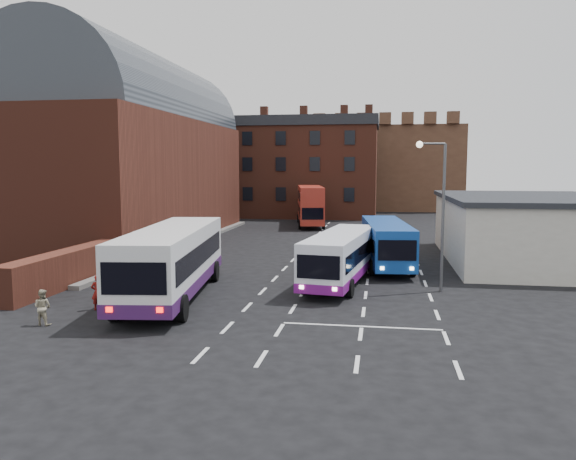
% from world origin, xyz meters
% --- Properties ---
extents(ground, '(180.00, 180.00, 0.00)m').
position_xyz_m(ground, '(0.00, 0.00, 0.00)').
color(ground, black).
extents(railway_station, '(12.00, 28.00, 16.00)m').
position_xyz_m(railway_station, '(-15.50, 21.00, 7.64)').
color(railway_station, '#602B1E').
rests_on(railway_station, ground).
extents(forecourt_wall, '(1.20, 10.00, 1.80)m').
position_xyz_m(forecourt_wall, '(-10.20, 2.00, 0.90)').
color(forecourt_wall, '#602B1E').
rests_on(forecourt_wall, ground).
extents(cream_building, '(10.40, 16.40, 4.25)m').
position_xyz_m(cream_building, '(15.00, 14.00, 2.16)').
color(cream_building, beige).
rests_on(cream_building, ground).
extents(brick_terrace, '(22.00, 10.00, 11.00)m').
position_xyz_m(brick_terrace, '(-6.00, 46.00, 5.50)').
color(brick_terrace, brown).
rests_on(brick_terrace, ground).
extents(castle_keep, '(22.00, 22.00, 12.00)m').
position_xyz_m(castle_keep, '(6.00, 66.00, 6.00)').
color(castle_keep, brown).
rests_on(castle_keep, ground).
extents(bus_white_outbound, '(4.27, 12.13, 3.24)m').
position_xyz_m(bus_white_outbound, '(-3.85, 0.52, 1.91)').
color(bus_white_outbound, white).
rests_on(bus_white_outbound, ground).
extents(bus_white_inbound, '(3.48, 9.90, 2.64)m').
position_xyz_m(bus_white_inbound, '(3.62, 4.98, 1.56)').
color(bus_white_inbound, white).
rests_on(bus_white_inbound, ground).
extents(bus_blue, '(3.33, 10.15, 2.72)m').
position_xyz_m(bus_blue, '(6.00, 10.56, 1.60)').
color(bus_blue, '#114199').
rests_on(bus_blue, ground).
extents(bus_red_double, '(4.05, 10.58, 4.13)m').
position_xyz_m(bus_red_double, '(-1.65, 34.19, 2.20)').
color(bus_red_double, '#AB2B1E').
rests_on(bus_red_double, ground).
extents(street_lamp, '(1.44, 0.55, 7.27)m').
position_xyz_m(street_lamp, '(8.36, 3.70, 4.38)').
color(street_lamp, '#505153').
rests_on(street_lamp, ground).
extents(pedestrian_red, '(0.65, 0.56, 1.51)m').
position_xyz_m(pedestrian_red, '(-6.13, -2.28, 0.76)').
color(pedestrian_red, maroon).
rests_on(pedestrian_red, ground).
extents(pedestrian_beige, '(0.72, 0.58, 1.39)m').
position_xyz_m(pedestrian_beige, '(-7.07, -4.79, 0.70)').
color(pedestrian_beige, tan).
rests_on(pedestrian_beige, ground).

